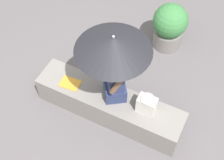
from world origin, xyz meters
TOP-DOWN VIEW (x-y plane):
  - ground_plane at (0.00, 0.00)m, footprint 14.00×14.00m
  - stone_bench at (0.00, 0.00)m, footprint 2.15×0.48m
  - person_seated at (-0.05, -0.08)m, footprint 0.43×0.50m
  - parasol at (-0.01, -0.11)m, footprint 0.95×0.95m
  - handbag_black at (-0.54, -0.03)m, footprint 0.25×0.19m
  - magazine at (0.59, 0.05)m, footprint 0.30×0.22m
  - planter_near at (-0.25, -1.69)m, footprint 0.57×0.57m

SIDE VIEW (x-z plane):
  - ground_plane at x=0.00m, z-range 0.00..0.00m
  - stone_bench at x=0.00m, z-range 0.00..0.44m
  - planter_near at x=-0.25m, z-range 0.02..0.85m
  - magazine at x=0.59m, z-range 0.44..0.46m
  - handbag_black at x=-0.54m, z-range 0.44..0.72m
  - person_seated at x=-0.05m, z-range 0.38..1.28m
  - parasol at x=-0.01m, z-range 0.85..1.94m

